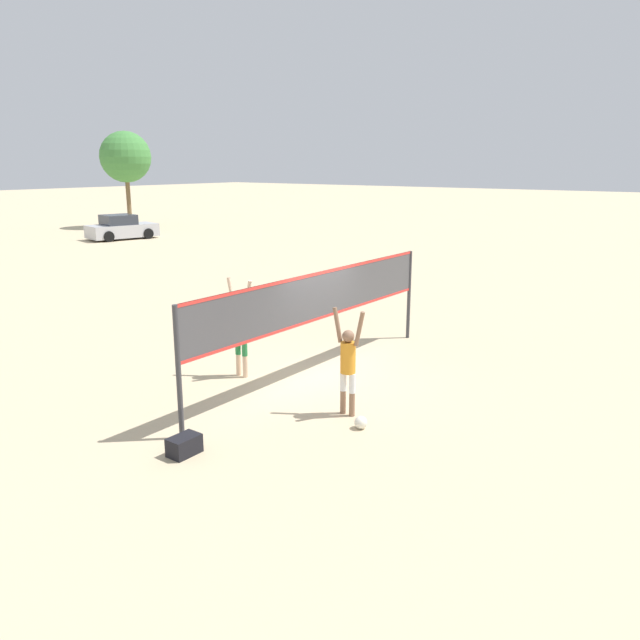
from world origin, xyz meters
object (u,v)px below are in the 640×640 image
object	(u,v)px
volleyball	(361,422)
parked_car_mid	(121,228)
volleyball_net	(320,301)
player_spiker	(348,361)
player_blocker	(241,326)
tree_left_cluster	(125,157)
gear_bag	(184,445)

from	to	relation	value
volleyball	parked_car_mid	world-z (taller)	parked_car_mid
volleyball_net	player_spiker	distance (m)	2.27
player_spiker	player_blocker	xyz separation A→B (m)	(0.39, 3.07, 0.09)
volleyball	parked_car_mid	bearing A→B (deg)	61.36
tree_left_cluster	volleyball	bearing A→B (deg)	-120.95
parked_car_mid	player_spiker	bearing A→B (deg)	-105.76
volleyball_net	gear_bag	size ratio (longest dim) A/B	15.41
volleyball_net	gear_bag	world-z (taller)	volleyball_net
parked_car_mid	player_blocker	bearing A→B (deg)	-108.10
player_spiker	parked_car_mid	distance (m)	30.24
volleyball_net	player_blocker	size ratio (longest dim) A/B	3.65
player_blocker	volleyball	bearing A→B (deg)	-12.10
volleyball_net	tree_left_cluster	bearing A→B (deg)	59.66
player_blocker	parked_car_mid	world-z (taller)	player_blocker
volleyball_net	player_spiker	xyz separation A→B (m)	(-1.39, -1.67, -0.65)
player_spiker	player_blocker	world-z (taller)	player_blocker
tree_left_cluster	volleyball_net	bearing A→B (deg)	-120.34
player_spiker	player_blocker	bearing A→B (deg)	-7.29
gear_bag	parked_car_mid	world-z (taller)	parked_car_mid
volleyball	gear_bag	world-z (taller)	gear_bag
parked_car_mid	tree_left_cluster	bearing A→B (deg)	62.09
player_spiker	tree_left_cluster	world-z (taller)	tree_left_cluster
volleyball	tree_left_cluster	bearing A→B (deg)	59.05
parked_car_mid	volleyball_net	bearing A→B (deg)	-104.90
player_spiker	gear_bag	xyz separation A→B (m)	(-2.92, 1.18, -0.90)
player_blocker	parked_car_mid	distance (m)	27.38
player_spiker	gear_bag	world-z (taller)	player_spiker
player_blocker	tree_left_cluster	xyz separation A→B (m)	(18.87, 29.14, 3.78)
player_spiker	parked_car_mid	world-z (taller)	player_spiker
gear_bag	parked_car_mid	size ratio (longest dim) A/B	0.12
player_spiker	volleyball	xyz separation A→B (m)	(-0.38, -0.55, -0.94)
player_spiker	player_blocker	distance (m)	3.09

